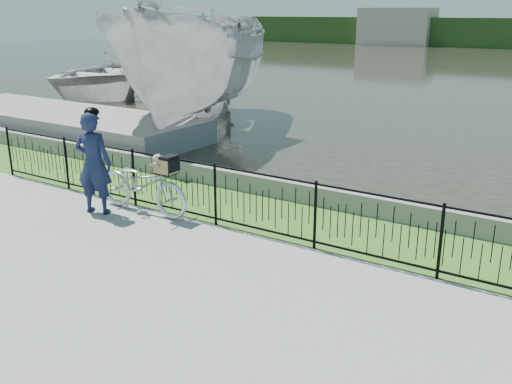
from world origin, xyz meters
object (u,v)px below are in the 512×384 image
Objects in this scene: bicycle_rig at (143,184)px; boat_far at (127,73)px; cyclist at (94,162)px; dock at (62,122)px; boat_near at (198,65)px.

bicycle_rig is 0.22× the size of boat_far.
cyclist reaches higher than bicycle_rig.
cyclist is (-0.75, -0.51, 0.43)m from bicycle_rig.
dock is at bearing 145.45° from cyclist.
dock is at bearing 151.15° from bicycle_rig.
dock is 4.68× the size of bicycle_rig.
boat_near is 1.13× the size of boat_far.
boat_near reaches higher than dock.
bicycle_rig is 1.00m from cyclist.
cyclist is at bearing -145.74° from bicycle_rig.
boat_near is (-3.37, 7.43, 1.07)m from cyclist.
boat_far is (-7.84, 4.56, -1.11)m from boat_near.
boat_far is (-11.95, 11.48, 0.39)m from bicycle_rig.
boat_near is 9.13m from boat_far.
bicycle_rig is 1.05× the size of cyclist.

